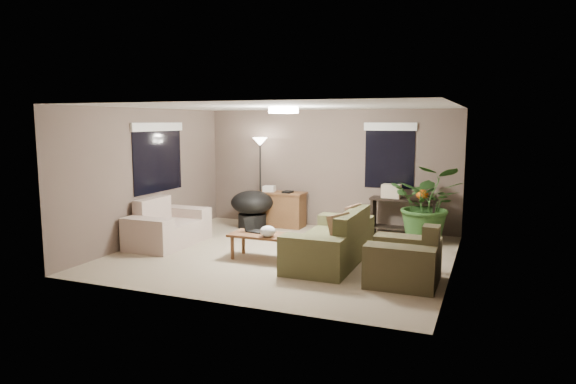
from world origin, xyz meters
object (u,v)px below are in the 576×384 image
at_px(desk, 280,209).
at_px(houseplant, 428,212).
at_px(armchair, 405,262).
at_px(papasan_chair, 252,206).
at_px(cat_scratching_post, 423,257).
at_px(console_table, 403,214).
at_px(coffee_table, 261,237).
at_px(floor_lamp, 260,152).
at_px(main_sofa, 333,244).
at_px(loveseat, 167,228).

bearing_deg(desk, houseplant, -5.24).
relative_size(armchair, papasan_chair, 0.86).
distance_m(armchair, cat_scratching_post, 0.70).
bearing_deg(console_table, coffee_table, -126.16).
bearing_deg(floor_lamp, main_sofa, -43.80).
distance_m(armchair, coffee_table, 2.46).
relative_size(coffee_table, papasan_chair, 0.86).
bearing_deg(papasan_chair, cat_scratching_post, -26.81).
distance_m(floor_lamp, cat_scratching_post, 4.60).
xyz_separation_m(desk, houseplant, (3.13, -0.29, 0.19)).
height_order(desk, papasan_chair, papasan_chair).
bearing_deg(loveseat, cat_scratching_post, 0.06).
height_order(floor_lamp, cat_scratching_post, floor_lamp).
bearing_deg(loveseat, armchair, -8.61).
distance_m(console_table, papasan_chair, 3.14).
xyz_separation_m(coffee_table, desk, (-0.72, 2.53, 0.02)).
distance_m(main_sofa, console_table, 2.45).
relative_size(papasan_chair, cat_scratching_post, 2.33).
relative_size(papasan_chair, floor_lamp, 0.61).
height_order(main_sofa, console_table, main_sofa).
height_order(desk, houseplant, houseplant).
xyz_separation_m(main_sofa, cat_scratching_post, (1.43, -0.01, -0.08)).
xyz_separation_m(desk, papasan_chair, (-0.50, -0.35, 0.09)).
height_order(main_sofa, houseplant, houseplant).
bearing_deg(loveseat, papasan_chair, 67.09).
relative_size(loveseat, houseplant, 1.09).
relative_size(floor_lamp, cat_scratching_post, 3.82).
bearing_deg(desk, cat_scratching_post, -34.44).
distance_m(coffee_table, cat_scratching_post, 2.61).
height_order(main_sofa, cat_scratching_post, main_sofa).
distance_m(main_sofa, desk, 2.94).
bearing_deg(desk, papasan_chair, -145.04).
bearing_deg(coffee_table, console_table, 53.84).
bearing_deg(armchair, houseplant, 90.21).
bearing_deg(coffee_table, armchair, -9.74).
bearing_deg(papasan_chair, loveseat, -112.91).
bearing_deg(armchair, papasan_chair, 144.40).
relative_size(main_sofa, loveseat, 1.37).
xyz_separation_m(coffee_table, houseplant, (2.41, 2.24, 0.21)).
height_order(console_table, floor_lamp, floor_lamp).
xyz_separation_m(floor_lamp, houseplant, (3.58, -0.27, -1.03)).
relative_size(papasan_chair, houseplant, 0.79).
bearing_deg(cat_scratching_post, coffee_table, -174.21).
bearing_deg(loveseat, main_sofa, 0.33).
bearing_deg(loveseat, houseplant, 24.12).
xyz_separation_m(main_sofa, coffee_table, (-1.16, -0.28, 0.06)).
xyz_separation_m(papasan_chair, floor_lamp, (0.04, 0.33, 1.13)).
relative_size(console_table, cat_scratching_post, 2.60).
distance_m(desk, floor_lamp, 1.30).
height_order(houseplant, cat_scratching_post, houseplant).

